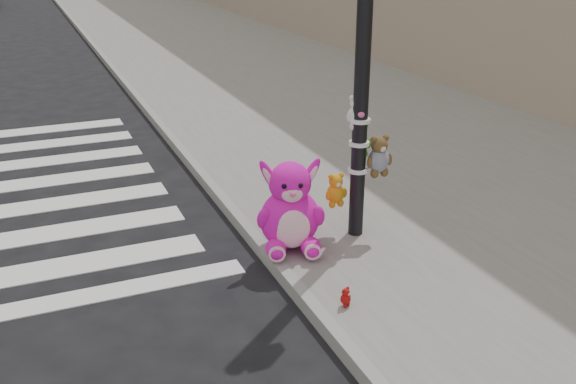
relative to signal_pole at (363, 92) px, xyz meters
name	(u,v)px	position (x,y,z in m)	size (l,w,h in m)	color
sidewalk_near	(279,78)	(2.38, 8.19, -1.67)	(7.00, 80.00, 0.14)	slate
curb_edge	(131,91)	(-1.07, 8.19, -1.67)	(0.12, 80.00, 0.15)	gray
signal_pole	(363,92)	(0.00, 0.00, 0.00)	(0.71, 0.49, 4.00)	black
pink_bunny	(290,212)	(-0.83, -0.06, -1.18)	(0.78, 0.86, 1.01)	#E913B7
red_teddy	(346,297)	(-0.82, -1.31, -1.50)	(0.13, 0.09, 0.19)	#A81110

